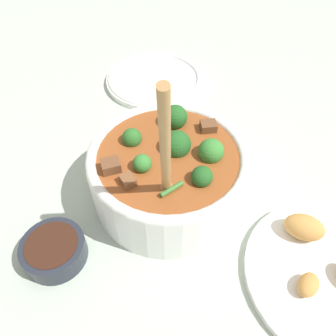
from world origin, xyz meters
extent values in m
plane|color=#ADBCAD|center=(0.00, 0.00, 0.00)|extent=(4.00, 4.00, 0.00)
cylinder|color=white|center=(0.00, 0.00, 0.05)|extent=(0.24, 0.24, 0.09)
torus|color=white|center=(0.00, 0.00, 0.09)|extent=(0.24, 0.24, 0.02)
cylinder|color=brown|center=(0.00, 0.00, 0.07)|extent=(0.22, 0.22, 0.05)
sphere|color=#235B23|center=(-0.04, -0.06, 0.10)|extent=(0.03, 0.03, 0.03)
cylinder|color=#6B9956|center=(-0.04, -0.06, 0.08)|extent=(0.01, 0.01, 0.01)
sphere|color=#235B23|center=(0.02, -0.01, 0.10)|extent=(0.04, 0.04, 0.04)
cylinder|color=#6B9956|center=(0.02, -0.01, 0.07)|extent=(0.02, 0.02, 0.02)
sphere|color=#2D6B28|center=(0.02, 0.06, 0.10)|extent=(0.03, 0.03, 0.03)
cylinder|color=#6B9956|center=(0.02, 0.06, 0.08)|extent=(0.01, 0.01, 0.01)
sphere|color=#387F33|center=(-0.03, 0.03, 0.10)|extent=(0.03, 0.03, 0.03)
cylinder|color=#6B9956|center=(-0.03, 0.03, 0.08)|extent=(0.01, 0.01, 0.01)
sphere|color=#387F33|center=(0.01, -0.06, 0.10)|extent=(0.04, 0.04, 0.04)
cylinder|color=#6B9956|center=(0.01, -0.06, 0.08)|extent=(0.01, 0.01, 0.02)
sphere|color=#235B23|center=(0.07, 0.01, 0.11)|extent=(0.04, 0.04, 0.04)
cylinder|color=#6B9956|center=(0.07, 0.01, 0.08)|extent=(0.01, 0.01, 0.02)
cube|color=brown|center=(-0.06, 0.04, 0.10)|extent=(0.03, 0.03, 0.02)
cube|color=brown|center=(-0.05, 0.07, 0.10)|extent=(0.03, 0.03, 0.02)
cube|color=brown|center=(0.07, -0.05, 0.10)|extent=(0.03, 0.03, 0.02)
cylinder|color=#3D7533|center=(-0.06, -0.02, 0.10)|extent=(0.03, 0.03, 0.01)
ellipsoid|color=#A87A47|center=(-0.06, -0.01, 0.09)|extent=(0.04, 0.03, 0.01)
cylinder|color=#A87A47|center=(-0.09, -0.02, 0.19)|extent=(0.07, 0.03, 0.21)
cylinder|color=#232833|center=(-0.15, 0.13, 0.02)|extent=(0.09, 0.09, 0.03)
cylinder|color=#381E14|center=(-0.15, 0.13, 0.03)|extent=(0.07, 0.07, 0.01)
cylinder|color=white|center=(0.31, 0.11, 0.01)|extent=(0.22, 0.22, 0.01)
torus|color=white|center=(0.31, 0.11, 0.01)|extent=(0.22, 0.22, 0.01)
cylinder|color=white|center=(-0.09, -0.26, 0.01)|extent=(0.24, 0.24, 0.01)
ellipsoid|color=#CC8E47|center=(-0.04, -0.21, 0.03)|extent=(0.05, 0.06, 0.04)
ellipsoid|color=#CC8E47|center=(-0.12, -0.22, 0.02)|extent=(0.04, 0.04, 0.02)
camera|label=1|loc=(-0.32, -0.08, 0.44)|focal=35.00mm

